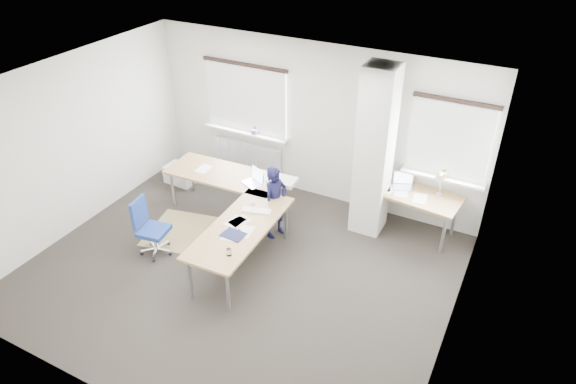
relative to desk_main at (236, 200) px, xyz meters
The scene contains 8 objects.
ground 1.12m from the desk_main, 56.42° to the right, with size 6.00×6.00×0.00m, color black.
room_shell 1.28m from the desk_main, 22.72° to the right, with size 6.04×5.04×2.82m.
floor_mat 1.08m from the desk_main, 158.13° to the right, with size 1.28×1.08×0.01m, color #968351.
white_crate 2.17m from the desk_main, 152.76° to the left, with size 0.55×0.39×0.33m, color white.
desk_main is the anchor object (origin of this frame).
desk_side 2.85m from the desk_main, 29.82° to the left, with size 1.47×0.85×1.22m.
task_chair 1.40m from the desk_main, 134.01° to the right, with size 0.52×0.51×0.94m.
person 0.63m from the desk_main, 31.68° to the left, with size 0.45×0.30×1.23m, color black.
Camera 1 is at (3.33, -4.87, 5.05)m, focal length 32.00 mm.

